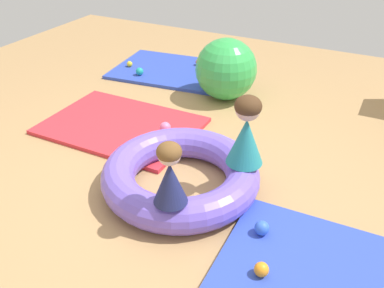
# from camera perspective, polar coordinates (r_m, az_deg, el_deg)

# --- Properties ---
(ground_plane) EXTENTS (8.00, 8.00, 0.00)m
(ground_plane) POSITION_cam_1_polar(r_m,az_deg,el_deg) (3.46, -2.94, -5.76)
(ground_plane) COLOR tan
(gym_mat_near_left) EXTENTS (1.50, 1.07, 0.04)m
(gym_mat_near_left) POSITION_cam_1_polar(r_m,az_deg,el_deg) (4.33, -9.49, 2.44)
(gym_mat_near_left) COLOR red
(gym_mat_near_left) RESTS_ON ground
(gym_mat_far_left) EXTENTS (1.69, 1.24, 0.04)m
(gym_mat_far_left) POSITION_cam_1_polar(r_m,az_deg,el_deg) (5.62, -2.11, 9.80)
(gym_mat_far_left) COLOR #2D47B7
(gym_mat_far_left) RESTS_ON ground
(inflatable_cushion) EXTENTS (1.25, 1.25, 0.27)m
(inflatable_cushion) POSITION_cam_1_polar(r_m,az_deg,el_deg) (3.36, -1.55, -4.16)
(inflatable_cushion) COLOR #7056D1
(inflatable_cushion) RESTS_ON ground
(child_in_navy) EXTENTS (0.32, 0.32, 0.46)m
(child_in_navy) POSITION_cam_1_polar(r_m,az_deg,el_deg) (2.76, -3.00, -4.06)
(child_in_navy) COLOR navy
(child_in_navy) RESTS_ON inflatable_cushion
(child_in_teal) EXTENTS (0.35, 0.35, 0.56)m
(child_in_teal) POSITION_cam_1_polar(r_m,az_deg,el_deg) (3.16, 7.31, 1.71)
(child_in_teal) COLOR teal
(child_in_teal) RESTS_ON inflatable_cushion
(play_ball_blue) EXTENTS (0.10, 0.10, 0.10)m
(play_ball_blue) POSITION_cam_1_polar(r_m,az_deg,el_deg) (2.99, 9.39, -11.10)
(play_ball_blue) COLOR blue
(play_ball_blue) RESTS_ON gym_mat_front
(play_ball_yellow) EXTENTS (0.07, 0.07, 0.07)m
(play_ball_yellow) POSITION_cam_1_polar(r_m,az_deg,el_deg) (5.75, -8.40, 10.62)
(play_ball_yellow) COLOR yellow
(play_ball_yellow) RESTS_ON gym_mat_far_left
(play_ball_orange) EXTENTS (0.09, 0.09, 0.09)m
(play_ball_orange) POSITION_cam_1_polar(r_m,az_deg,el_deg) (2.73, 9.33, -16.32)
(play_ball_orange) COLOR orange
(play_ball_orange) RESTS_ON gym_mat_front
(play_ball_red) EXTENTS (0.08, 0.08, 0.08)m
(play_ball_red) POSITION_cam_1_polar(r_m,az_deg,el_deg) (5.74, 0.89, 10.94)
(play_ball_red) COLOR red
(play_ball_red) RESTS_ON gym_mat_far_left
(play_ball_pink) EXTENTS (0.11, 0.11, 0.11)m
(play_ball_pink) POSITION_cam_1_polar(r_m,az_deg,el_deg) (4.09, -3.62, 2.22)
(play_ball_pink) COLOR pink
(play_ball_pink) RESTS_ON gym_mat_near_left
(play_ball_teal) EXTENTS (0.10, 0.10, 0.10)m
(play_ball_teal) POSITION_cam_1_polar(r_m,az_deg,el_deg) (5.45, -7.07, 9.67)
(play_ball_teal) COLOR teal
(play_ball_teal) RESTS_ON gym_mat_far_left
(play_ball_green) EXTENTS (0.09, 0.09, 0.09)m
(play_ball_green) POSITION_cam_1_polar(r_m,az_deg,el_deg) (5.45, 1.94, 9.85)
(play_ball_green) COLOR green
(play_ball_green) RESTS_ON gym_mat_far_left
(exercise_ball_large) EXTENTS (0.69, 0.69, 0.69)m
(exercise_ball_large) POSITION_cam_1_polar(r_m,az_deg,el_deg) (4.80, 4.60, 10.00)
(exercise_ball_large) COLOR green
(exercise_ball_large) RESTS_ON ground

